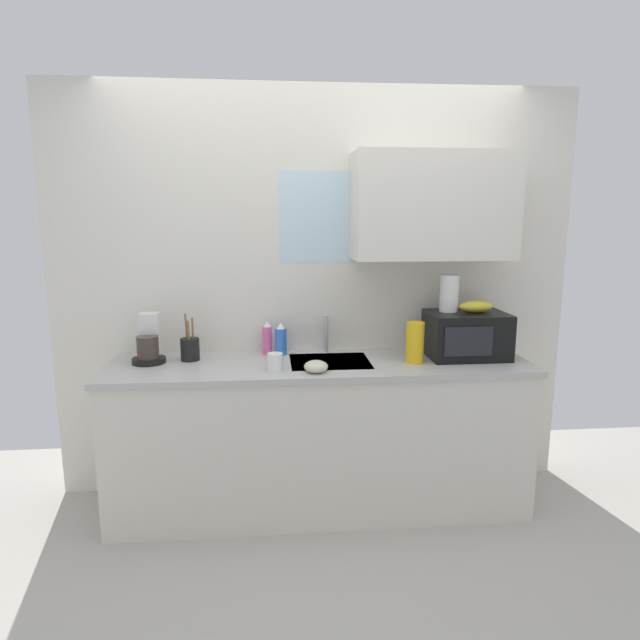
{
  "coord_description": "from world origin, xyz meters",
  "views": [
    {
      "loc": [
        -0.28,
        -3.05,
        1.74
      ],
      "look_at": [
        0.0,
        0.0,
        1.15
      ],
      "focal_mm": 30.7,
      "sensor_mm": 36.0,
      "label": 1
    }
  ],
  "objects_px": {
    "utensil_crock": "(190,349)",
    "banana_bunch": "(476,307)",
    "mug_white": "(275,362)",
    "cereal_canister": "(415,342)",
    "coffee_maker": "(149,344)",
    "microwave": "(466,335)",
    "paper_towel_roll": "(449,293)",
    "small_bowl": "(316,366)",
    "dish_soap_bottle_pink": "(267,339)",
    "dish_soap_bottle_blue": "(281,340)"
  },
  "relations": [
    {
      "from": "microwave",
      "to": "mug_white",
      "type": "bearing_deg",
      "value": -170.64
    },
    {
      "from": "dish_soap_bottle_pink",
      "to": "banana_bunch",
      "type": "bearing_deg",
      "value": -7.78
    },
    {
      "from": "dish_soap_bottle_blue",
      "to": "utensil_crock",
      "type": "height_order",
      "value": "utensil_crock"
    },
    {
      "from": "banana_bunch",
      "to": "dish_soap_bottle_pink",
      "type": "distance_m",
      "value": 1.27
    },
    {
      "from": "microwave",
      "to": "small_bowl",
      "type": "relative_size",
      "value": 3.54
    },
    {
      "from": "microwave",
      "to": "coffee_maker",
      "type": "relative_size",
      "value": 1.64
    },
    {
      "from": "paper_towel_roll",
      "to": "coffee_maker",
      "type": "bearing_deg",
      "value": 179.73
    },
    {
      "from": "paper_towel_roll",
      "to": "cereal_canister",
      "type": "relative_size",
      "value": 0.93
    },
    {
      "from": "banana_bunch",
      "to": "dish_soap_bottle_blue",
      "type": "xyz_separation_m",
      "value": [
        -1.15,
        0.16,
        -0.21
      ]
    },
    {
      "from": "paper_towel_roll",
      "to": "coffee_maker",
      "type": "height_order",
      "value": "paper_towel_roll"
    },
    {
      "from": "mug_white",
      "to": "cereal_canister",
      "type": "bearing_deg",
      "value": 6.38
    },
    {
      "from": "dish_soap_bottle_blue",
      "to": "coffee_maker",
      "type": "bearing_deg",
      "value": -172.61
    },
    {
      "from": "coffee_maker",
      "to": "small_bowl",
      "type": "xyz_separation_m",
      "value": [
        0.94,
        -0.31,
        -0.07
      ]
    },
    {
      "from": "dish_soap_bottle_pink",
      "to": "small_bowl",
      "type": "relative_size",
      "value": 1.6
    },
    {
      "from": "small_bowl",
      "to": "dish_soap_bottle_pink",
      "type": "bearing_deg",
      "value": 122.15
    },
    {
      "from": "microwave",
      "to": "mug_white",
      "type": "xyz_separation_m",
      "value": [
        -1.14,
        -0.19,
        -0.09
      ]
    },
    {
      "from": "coffee_maker",
      "to": "mug_white",
      "type": "relative_size",
      "value": 2.95
    },
    {
      "from": "banana_bunch",
      "to": "dish_soap_bottle_pink",
      "type": "relative_size",
      "value": 0.96
    },
    {
      "from": "dish_soap_bottle_pink",
      "to": "mug_white",
      "type": "bearing_deg",
      "value": -83.11
    },
    {
      "from": "paper_towel_roll",
      "to": "dish_soap_bottle_blue",
      "type": "height_order",
      "value": "paper_towel_roll"
    },
    {
      "from": "banana_bunch",
      "to": "paper_towel_roll",
      "type": "relative_size",
      "value": 0.91
    },
    {
      "from": "mug_white",
      "to": "coffee_maker",
      "type": "bearing_deg",
      "value": 161.06
    },
    {
      "from": "paper_towel_roll",
      "to": "small_bowl",
      "type": "distance_m",
      "value": 0.94
    },
    {
      "from": "dish_soap_bottle_blue",
      "to": "small_bowl",
      "type": "xyz_separation_m",
      "value": [
        0.18,
        -0.41,
        -0.06
      ]
    },
    {
      "from": "coffee_maker",
      "to": "utensil_crock",
      "type": "xyz_separation_m",
      "value": [
        0.23,
        0.01,
        -0.03
      ]
    },
    {
      "from": "coffee_maker",
      "to": "dish_soap_bottle_blue",
      "type": "height_order",
      "value": "coffee_maker"
    },
    {
      "from": "paper_towel_roll",
      "to": "utensil_crock",
      "type": "xyz_separation_m",
      "value": [
        -1.54,
        0.02,
        -0.31
      ]
    },
    {
      "from": "microwave",
      "to": "banana_bunch",
      "type": "height_order",
      "value": "banana_bunch"
    },
    {
      "from": "microwave",
      "to": "coffee_maker",
      "type": "xyz_separation_m",
      "value": [
        -1.87,
        0.06,
        -0.03
      ]
    },
    {
      "from": "dish_soap_bottle_pink",
      "to": "utensil_crock",
      "type": "relative_size",
      "value": 0.74
    },
    {
      "from": "microwave",
      "to": "dish_soap_bottle_blue",
      "type": "height_order",
      "value": "microwave"
    },
    {
      "from": "dish_soap_bottle_blue",
      "to": "cereal_canister",
      "type": "bearing_deg",
      "value": -18.62
    },
    {
      "from": "coffee_maker",
      "to": "dish_soap_bottle_blue",
      "type": "relative_size",
      "value": 1.42
    },
    {
      "from": "mug_white",
      "to": "paper_towel_roll",
      "type": "bearing_deg",
      "value": 12.94
    },
    {
      "from": "cereal_canister",
      "to": "small_bowl",
      "type": "relative_size",
      "value": 1.82
    },
    {
      "from": "mug_white",
      "to": "small_bowl",
      "type": "distance_m",
      "value": 0.23
    },
    {
      "from": "cereal_canister",
      "to": "utensil_crock",
      "type": "distance_m",
      "value": 1.31
    },
    {
      "from": "dish_soap_bottle_pink",
      "to": "mug_white",
      "type": "height_order",
      "value": "dish_soap_bottle_pink"
    },
    {
      "from": "utensil_crock",
      "to": "mug_white",
      "type": "bearing_deg",
      "value": -27.76
    },
    {
      "from": "dish_soap_bottle_pink",
      "to": "small_bowl",
      "type": "xyz_separation_m",
      "value": [
        0.26,
        -0.42,
        -0.06
      ]
    },
    {
      "from": "coffee_maker",
      "to": "dish_soap_bottle_blue",
      "type": "distance_m",
      "value": 0.77
    },
    {
      "from": "utensil_crock",
      "to": "banana_bunch",
      "type": "bearing_deg",
      "value": -2.37
    },
    {
      "from": "cereal_canister",
      "to": "mug_white",
      "type": "distance_m",
      "value": 0.81
    },
    {
      "from": "microwave",
      "to": "small_bowl",
      "type": "bearing_deg",
      "value": -164.95
    },
    {
      "from": "mug_white",
      "to": "utensil_crock",
      "type": "relative_size",
      "value": 0.34
    },
    {
      "from": "dish_soap_bottle_pink",
      "to": "cereal_canister",
      "type": "height_order",
      "value": "cereal_canister"
    },
    {
      "from": "dish_soap_bottle_blue",
      "to": "small_bowl",
      "type": "relative_size",
      "value": 1.51
    },
    {
      "from": "paper_towel_roll",
      "to": "dish_soap_bottle_pink",
      "type": "bearing_deg",
      "value": 173.75
    },
    {
      "from": "banana_bunch",
      "to": "mug_white",
      "type": "height_order",
      "value": "banana_bunch"
    },
    {
      "from": "cereal_canister",
      "to": "small_bowl",
      "type": "bearing_deg",
      "value": -165.6
    }
  ]
}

